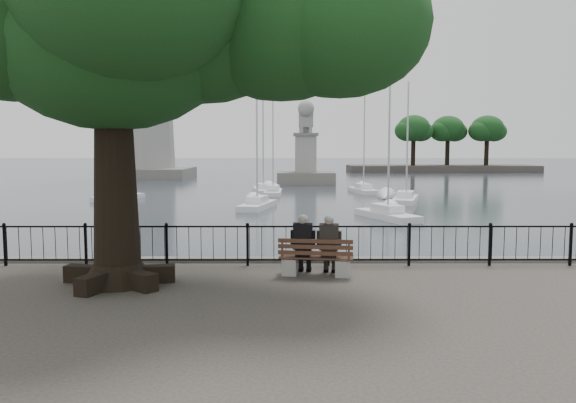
{
  "coord_description": "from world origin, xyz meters",
  "views": [
    {
      "loc": [
        -0.02,
        -11.19,
        2.91
      ],
      "look_at": [
        0.0,
        2.5,
        1.6
      ],
      "focal_mm": 35.0,
      "sensor_mm": 36.0,
      "label": 1
    }
  ],
  "objects_px": {
    "lighthouse": "(147,70)",
    "lion_monument": "(306,163)",
    "tree": "(152,11)",
    "person_right": "(329,247)",
    "bench": "(316,262)",
    "person_left": "(303,247)"
  },
  "relations": [
    {
      "from": "tree",
      "to": "bench",
      "type": "bearing_deg",
      "value": 10.3
    },
    {
      "from": "bench",
      "to": "lighthouse",
      "type": "xyz_separation_m",
      "value": [
        -18.64,
        60.6,
        12.49
      ]
    },
    {
      "from": "person_left",
      "to": "person_right",
      "type": "relative_size",
      "value": 1.0
    },
    {
      "from": "person_right",
      "to": "lion_monument",
      "type": "relative_size",
      "value": 0.16
    },
    {
      "from": "person_right",
      "to": "lion_monument",
      "type": "bearing_deg",
      "value": 88.75
    },
    {
      "from": "lighthouse",
      "to": "person_left",
      "type": "bearing_deg",
      "value": -73.11
    },
    {
      "from": "lighthouse",
      "to": "lion_monument",
      "type": "bearing_deg",
      "value": -31.11
    },
    {
      "from": "bench",
      "to": "lighthouse",
      "type": "bearing_deg",
      "value": 107.1
    },
    {
      "from": "person_right",
      "to": "lighthouse",
      "type": "relative_size",
      "value": 0.04
    },
    {
      "from": "bench",
      "to": "person_left",
      "type": "height_order",
      "value": "person_left"
    },
    {
      "from": "person_left",
      "to": "person_right",
      "type": "xyz_separation_m",
      "value": [
        0.59,
        -0.08,
        0.0
      ]
    },
    {
      "from": "tree",
      "to": "lion_monument",
      "type": "height_order",
      "value": "tree"
    },
    {
      "from": "lighthouse",
      "to": "tree",
      "type": "bearing_deg",
      "value": -76.09
    },
    {
      "from": "person_left",
      "to": "lion_monument",
      "type": "xyz_separation_m",
      "value": [
        1.65,
        48.39,
        0.63
      ]
    },
    {
      "from": "person_left",
      "to": "tree",
      "type": "relative_size",
      "value": 0.13
    },
    {
      "from": "tree",
      "to": "person_left",
      "type": "bearing_deg",
      "value": 13.58
    },
    {
      "from": "bench",
      "to": "lion_monument",
      "type": "relative_size",
      "value": 0.19
    },
    {
      "from": "lion_monument",
      "to": "person_left",
      "type": "bearing_deg",
      "value": -91.95
    },
    {
      "from": "bench",
      "to": "person_left",
      "type": "relative_size",
      "value": 1.23
    },
    {
      "from": "lighthouse",
      "to": "lion_monument",
      "type": "distance_m",
      "value": 26.05
    },
    {
      "from": "bench",
      "to": "tree",
      "type": "xyz_separation_m",
      "value": [
        -3.47,
        -0.63,
        5.44
      ]
    },
    {
      "from": "person_right",
      "to": "tree",
      "type": "xyz_separation_m",
      "value": [
        -3.78,
        -0.69,
        5.1
      ]
    }
  ]
}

